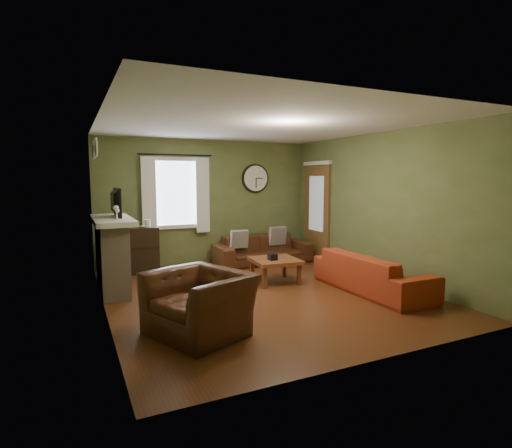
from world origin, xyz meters
name	(u,v)px	position (x,y,z in m)	size (l,w,h in m)	color
floor	(261,293)	(0.00, 0.00, 0.00)	(4.60, 5.20, 0.00)	#532912
ceiling	(261,125)	(0.00, 0.00, 2.60)	(4.60, 5.20, 0.00)	white
wall_left	(102,217)	(-2.30, 0.00, 1.30)	(0.00, 5.20, 2.60)	#5D6837
wall_right	(377,206)	(2.30, 0.00, 1.30)	(0.00, 5.20, 2.60)	#5D6837
wall_back	(208,202)	(0.00, 2.60, 1.30)	(4.60, 0.00, 2.60)	#5D6837
wall_front	(380,231)	(0.00, -2.60, 1.30)	(4.60, 0.00, 2.60)	#5D6837
fireplace	(112,257)	(-2.10, 1.15, 0.55)	(0.40, 1.40, 1.10)	tan
firebox	(125,271)	(-1.91, 1.15, 0.30)	(0.04, 0.60, 0.55)	black
mantel	(112,220)	(-2.07, 1.15, 1.14)	(0.58, 1.60, 0.08)	white
tv	(112,206)	(-2.05, 1.30, 1.35)	(0.60, 0.08, 0.35)	black
tv_screen	(117,202)	(-1.97, 1.30, 1.41)	(0.02, 0.62, 0.36)	#994C3F
medallion_left	(96,147)	(-2.28, 0.80, 2.25)	(0.28, 0.28, 0.03)	white
medallion_mid	(95,149)	(-2.28, 1.15, 2.25)	(0.28, 0.28, 0.03)	white
medallion_right	(93,150)	(-2.28, 1.50, 2.25)	(0.28, 0.28, 0.03)	white
window_pane	(175,193)	(-0.70, 2.58, 1.50)	(1.00, 0.02, 1.30)	silver
curtain_rod	(176,155)	(-0.70, 2.48, 2.27)	(0.03, 0.03, 1.50)	black
curtain_left	(149,196)	(-1.25, 2.48, 1.45)	(0.28, 0.04, 1.55)	white
curtain_right	(203,195)	(-0.15, 2.48, 1.45)	(0.28, 0.04, 1.55)	white
wall_clock	(256,178)	(1.10, 2.55, 1.80)	(0.64, 0.06, 0.64)	white
door	(317,213)	(2.27, 1.85, 1.05)	(0.05, 0.90, 2.10)	brown
bookshelf	(138,251)	(-1.53, 2.17, 0.44)	(0.74, 0.31, 0.88)	black
book	(142,223)	(-1.45, 2.20, 0.96)	(0.16, 0.21, 0.02)	brown
sofa_brown	(263,249)	(1.02, 2.02, 0.30)	(2.06, 0.80, 0.60)	#412011
pillow_left	(239,239)	(0.48, 2.02, 0.55)	(0.36, 0.11, 0.36)	gray
pillow_right	(277,236)	(1.42, 2.11, 0.55)	(0.39, 0.12, 0.39)	gray
sofa_red	(372,272)	(1.65, -0.65, 0.31)	(2.09, 0.82, 0.61)	maroon
armchair	(200,303)	(-1.36, -1.17, 0.36)	(1.10, 0.97, 0.72)	#412011
coffee_table	(275,271)	(0.51, 0.49, 0.21)	(0.78, 0.78, 0.41)	brown
tissue_box	(273,261)	(0.42, 0.42, 0.40)	(0.13, 0.13, 0.10)	black
wine_glass_a	(117,215)	(-2.05, 0.57, 1.27)	(0.06, 0.06, 0.18)	white
wine_glass_b	(116,213)	(-2.05, 0.70, 1.29)	(0.08, 0.08, 0.22)	white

